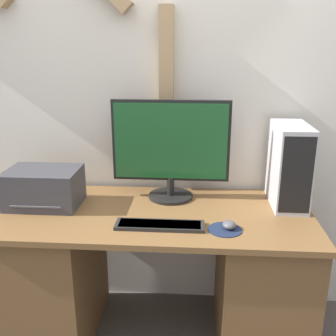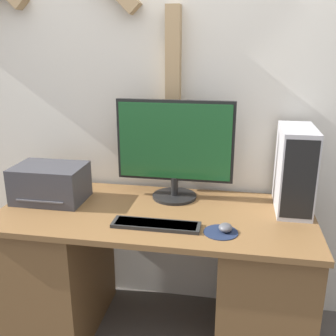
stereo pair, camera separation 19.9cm
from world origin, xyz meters
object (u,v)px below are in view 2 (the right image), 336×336
at_px(mouse, 225,228).
at_px(printer, 50,183).
at_px(monitor, 175,146).
at_px(keyboard, 156,225).
at_px(computer_tower, 295,170).

relative_size(mouse, printer, 0.20).
bearing_deg(monitor, mouse, -51.81).
height_order(keyboard, printer, printer).
bearing_deg(printer, computer_tower, 4.68).
distance_m(keyboard, computer_tower, 0.78).
height_order(mouse, printer, printer).
distance_m(monitor, mouse, 0.57).
height_order(monitor, mouse, monitor).
bearing_deg(monitor, printer, -166.62).
height_order(monitor, keyboard, monitor).
xyz_separation_m(monitor, keyboard, (-0.03, -0.39, -0.29)).
height_order(keyboard, mouse, mouse).
relative_size(keyboard, computer_tower, 0.97).
height_order(monitor, printer, monitor).
relative_size(keyboard, printer, 1.12).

